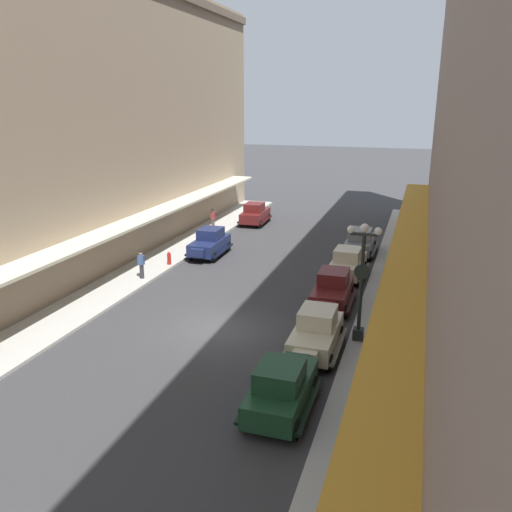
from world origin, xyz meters
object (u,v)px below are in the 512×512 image
object	(u,v)px
parked_car_1	(360,241)
parked_car_2	(255,213)
parked_car_0	(348,262)
lamp_post_with_clock	(362,278)
pedestrian_1	(141,264)
parked_car_6	(210,242)
pedestrian_2	(399,356)
parked_car_3	(332,289)
parked_car_4	(281,387)
fire_hydrant	(169,258)
pedestrian_3	(213,219)
pedestrian_0	(407,228)
parked_car_5	(316,331)

from	to	relation	value
parked_car_1	parked_car_2	size ratio (longest dim) A/B	0.99
parked_car_0	lamp_post_with_clock	distance (m)	8.94
parked_car_0	pedestrian_1	size ratio (longest dim) A/B	2.57
parked_car_6	pedestrian_2	xyz separation A→B (m)	(13.11, -13.06, 0.07)
parked_car_3	parked_car_4	distance (m)	9.92
parked_car_1	parked_car_4	world-z (taller)	same
parked_car_1	parked_car_3	bearing A→B (deg)	-91.13
fire_hydrant	pedestrian_3	distance (m)	9.57
parked_car_2	pedestrian_3	bearing A→B (deg)	-125.49
parked_car_6	pedestrian_0	xyz separation A→B (m)	(12.57, 8.03, 0.05)
parked_car_0	parked_car_5	xyz separation A→B (m)	(0.14, -9.96, 0.00)
pedestrian_0	pedestrian_1	bearing A→B (deg)	-135.68
parked_car_4	parked_car_3	bearing A→B (deg)	90.01
parked_car_0	parked_car_1	xyz separation A→B (m)	(0.10, 5.10, 0.00)
pedestrian_0	parked_car_3	bearing A→B (deg)	-102.13
parked_car_0	fire_hydrant	world-z (taller)	parked_car_0
fire_hydrant	pedestrian_2	world-z (taller)	pedestrian_2
lamp_post_with_clock	pedestrian_3	distance (m)	21.66
parked_car_6	pedestrian_0	size ratio (longest dim) A/B	2.61
lamp_post_with_clock	pedestrian_1	distance (m)	13.86
parked_car_3	fire_hydrant	bearing A→B (deg)	162.96
parked_car_1	parked_car_6	xyz separation A→B (m)	(-9.66, -3.37, 0.00)
parked_car_4	pedestrian_3	size ratio (longest dim) A/B	2.55
lamp_post_with_clock	pedestrian_2	world-z (taller)	lamp_post_with_clock
parked_car_4	parked_car_5	xyz separation A→B (m)	(0.23, 4.67, 0.00)
pedestrian_2	fire_hydrant	bearing A→B (deg)	145.64
pedestrian_0	parked_car_1	bearing A→B (deg)	-122.04
parked_car_1	parked_car_5	distance (m)	15.06
pedestrian_0	parked_car_2	bearing A→B (deg)	171.78
parked_car_6	fire_hydrant	size ratio (longest dim) A/B	5.23
parked_car_0	fire_hydrant	bearing A→B (deg)	-172.98
parked_car_5	pedestrian_0	xyz separation A→B (m)	(2.88, 19.72, 0.05)
parked_car_6	fire_hydrant	world-z (taller)	parked_car_6
fire_hydrant	parked_car_6	bearing A→B (deg)	64.37
parked_car_0	parked_car_4	xyz separation A→B (m)	(-0.09, -14.63, 0.00)
parked_car_3	parked_car_5	xyz separation A→B (m)	(0.23, -5.25, 0.00)
parked_car_6	lamp_post_with_clock	xyz separation A→B (m)	(11.27, -10.26, 2.04)
fire_hydrant	pedestrian_3	bearing A→B (deg)	95.53
pedestrian_2	parked_car_4	bearing A→B (deg)	-137.89
parked_car_3	parked_car_6	world-z (taller)	same
parked_car_3	lamp_post_with_clock	bearing A→B (deg)	-64.66
fire_hydrant	parked_car_1	bearing A→B (deg)	30.10
parked_car_3	lamp_post_with_clock	size ratio (longest dim) A/B	0.83
pedestrian_3	parked_car_2	bearing A→B (deg)	54.51
parked_car_0	lamp_post_with_clock	bearing A→B (deg)	-78.64
parked_car_3	pedestrian_0	size ratio (longest dim) A/B	2.61
parked_car_1	pedestrian_1	world-z (taller)	parked_car_1
parked_car_3	lamp_post_with_clock	distance (m)	4.69
parked_car_5	pedestrian_1	distance (m)	12.81
lamp_post_with_clock	pedestrian_3	world-z (taller)	lamp_post_with_clock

